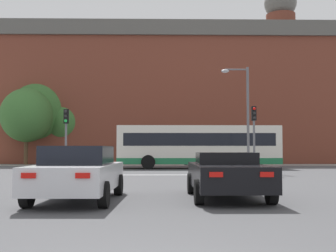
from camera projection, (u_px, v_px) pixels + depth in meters
stop_line_strip at (160, 175)px, 22.99m from camera, size 8.57×0.30×0.01m
far_pavement at (160, 165)px, 37.46m from camera, size 69.52×2.50×0.01m
brick_civic_building at (176, 98)px, 47.21m from camera, size 35.52×13.27×19.93m
car_saloon_left at (78, 173)px, 11.40m from camera, size 2.14×4.57×1.48m
car_roadster_right at (227, 174)px, 11.98m from camera, size 2.06×4.42×1.30m
bus_crossing_lead at (198, 146)px, 30.75m from camera, size 11.71×2.66×3.10m
traffic_light_near_left at (66, 130)px, 23.17m from camera, size 0.26×0.31×3.62m
traffic_light_near_right at (254, 128)px, 23.34m from camera, size 0.26×0.31×3.80m
street_lamp_junction at (243, 107)px, 26.50m from camera, size 1.76×0.36×6.60m
pedestrian_waiting at (186, 154)px, 37.13m from camera, size 0.46×0.39×1.64m
pedestrian_walking_east at (46, 155)px, 37.10m from camera, size 0.46×0.37×1.60m
tree_by_building at (40, 113)px, 42.27m from camera, size 6.30×6.30×8.34m
tree_kerbside at (27, 115)px, 38.74m from camera, size 4.74×4.74×7.03m
tree_distant at (65, 123)px, 42.16m from camera, size 4.39×4.39×6.33m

